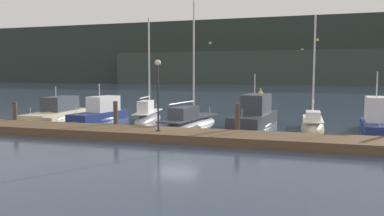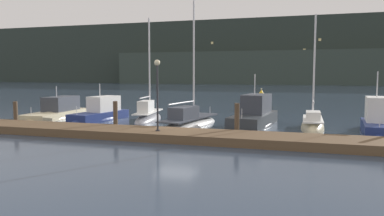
% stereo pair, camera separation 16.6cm
% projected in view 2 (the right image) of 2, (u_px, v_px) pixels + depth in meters
% --- Properties ---
extents(ground_plane, '(400.00, 400.00, 0.00)m').
position_uv_depth(ground_plane, '(176.00, 132.00, 22.60)').
color(ground_plane, '#2D3D51').
extents(dock, '(31.91, 2.80, 0.45)m').
position_uv_depth(dock, '(163.00, 134.00, 20.50)').
color(dock, brown).
rests_on(dock, ground).
extents(mooring_pile_0, '(0.28, 0.28, 1.67)m').
position_uv_depth(mooring_pile_0, '(16.00, 114.00, 25.38)').
color(mooring_pile_0, '#4C3D2D').
rests_on(mooring_pile_0, ground).
extents(mooring_pile_1, '(0.28, 0.28, 1.85)m').
position_uv_depth(mooring_pile_1, '(115.00, 116.00, 23.12)').
color(mooring_pile_1, '#4C3D2D').
rests_on(mooring_pile_1, ground).
extents(mooring_pile_2, '(0.28, 0.28, 1.91)m').
position_uv_depth(mooring_pile_2, '(237.00, 120.00, 20.88)').
color(mooring_pile_2, '#4C3D2D').
rests_on(mooring_pile_2, ground).
extents(motorboat_berth_1, '(2.80, 7.41, 3.17)m').
position_uv_depth(motorboat_berth_1, '(57.00, 115.00, 29.88)').
color(motorboat_berth_1, beige).
rests_on(motorboat_berth_1, ground).
extents(motorboat_berth_2, '(2.79, 5.94, 3.43)m').
position_uv_depth(motorboat_berth_2, '(100.00, 116.00, 28.54)').
color(motorboat_berth_2, navy).
rests_on(motorboat_berth_2, ground).
extents(sailboat_berth_3, '(2.14, 5.57, 8.30)m').
position_uv_depth(sailboat_berth_3, '(148.00, 118.00, 28.14)').
color(sailboat_berth_3, gray).
rests_on(sailboat_berth_3, ground).
extents(sailboat_berth_4, '(3.05, 7.47, 8.97)m').
position_uv_depth(sailboat_berth_4, '(189.00, 124.00, 25.08)').
color(sailboat_berth_4, white).
rests_on(sailboat_berth_4, ground).
extents(motorboat_berth_5, '(2.97, 7.21, 3.99)m').
position_uv_depth(motorboat_berth_5, '(254.00, 119.00, 25.52)').
color(motorboat_berth_5, '#2D3338').
rests_on(motorboat_berth_5, ground).
extents(sailboat_berth_6, '(1.47, 5.24, 8.12)m').
position_uv_depth(sailboat_berth_6, '(313.00, 127.00, 23.99)').
color(sailboat_berth_6, beige).
rests_on(sailboat_berth_6, ground).
extents(motorboat_berth_7, '(1.95, 5.53, 4.29)m').
position_uv_depth(motorboat_berth_7, '(375.00, 126.00, 22.66)').
color(motorboat_berth_7, navy).
rests_on(motorboat_berth_7, ground).
extents(channel_buoy, '(1.36, 1.36, 2.05)m').
position_uv_depth(channel_buoy, '(261.00, 101.00, 38.12)').
color(channel_buoy, gold).
rests_on(channel_buoy, ground).
extents(dock_lamppost, '(0.32, 0.32, 3.84)m').
position_uv_depth(dock_lamppost, '(157.00, 83.00, 20.02)').
color(dock_lamppost, '#2D2D33').
rests_on(dock_lamppost, dock).
extents(hillside_backdrop, '(240.00, 23.00, 21.69)m').
position_uv_depth(hillside_backdrop, '(294.00, 54.00, 125.31)').
color(hillside_backdrop, '#28332D').
rests_on(hillside_backdrop, ground).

